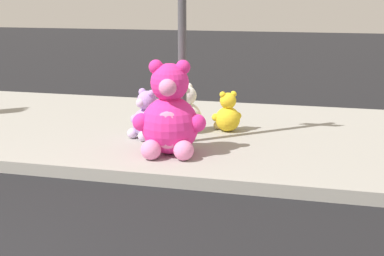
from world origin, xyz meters
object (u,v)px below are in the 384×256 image
sign_pole (182,13)px  plush_pink_large (170,117)px  plush_white (185,113)px  plush_lavender (146,119)px  plush_yellow (227,115)px

sign_pole → plush_pink_large: 1.36m
sign_pole → plush_pink_large: sign_pole is taller
plush_white → sign_pole: bearing=-78.0°
plush_white → plush_lavender: size_ratio=1.02×
plush_pink_large → plush_white: 1.20m
sign_pole → plush_white: 1.55m
plush_white → plush_lavender: plush_white is taller
sign_pole → plush_lavender: (-0.55, 0.11, -1.43)m
plush_pink_large → plush_yellow: 1.47m
plush_pink_large → plush_yellow: bearing=72.3°
plush_lavender → sign_pole: bearing=-10.9°
plush_yellow → plush_white: 0.61m
plush_yellow → sign_pole: bearing=-119.2°
sign_pole → plush_yellow: sign_pole is taller
sign_pole → plush_lavender: size_ratio=4.71×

